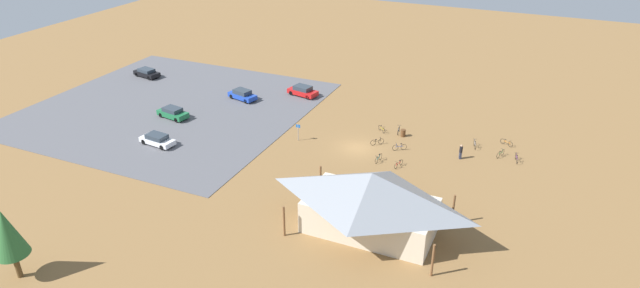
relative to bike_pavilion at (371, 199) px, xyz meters
The scene contains 22 objects.
ground 16.56m from the bike_pavilion, 65.79° to the right, with size 160.00×160.00×0.00m, color olive.
parking_lot_asphalt 38.18m from the bike_pavilion, 25.00° to the right, with size 36.23×35.31×0.05m, color #56565B.
bike_pavilion is the anchor object (origin of this frame).
trash_bin 20.39m from the bike_pavilion, 82.44° to the right, with size 0.60×0.60×0.90m, color brown.
lot_sign 19.65m from the bike_pavilion, 44.75° to the right, with size 0.56×0.08×2.20m.
pine_far_west 29.16m from the bike_pavilion, 36.64° to the left, with size 2.59×2.59×6.24m.
bicycle_white_mid_cluster 21.14m from the bike_pavilion, 80.60° to the right, with size 0.48×1.80×0.90m.
bicycle_yellow_lone_east 21.14m from the bike_pavilion, 74.92° to the right, with size 1.26×1.21×0.82m.
bicycle_black_near_sign 17.46m from the bike_pavilion, 73.75° to the right, with size 1.30×1.25×0.88m.
bicycle_red_lone_west 12.72m from the bike_pavilion, 85.62° to the right, with size 0.60×1.69×0.77m.
bicycle_teal_near_porch 13.36m from the bike_pavilion, 75.13° to the right, with size 0.48×1.75×0.85m.
bicycle_green_edge_south 21.50m from the bike_pavilion, 114.86° to the right, with size 0.70×1.55×0.86m.
bicycle_purple_front_row 21.94m from the bike_pavilion, 119.63° to the right, with size 0.56×1.75×0.87m.
bicycle_orange_edge_north 24.61m from the bike_pavilion, 112.23° to the right, with size 1.54×0.85×0.76m.
bicycle_blue_yard_left 16.59m from the bike_pavilion, 83.01° to the right, with size 1.49×1.00×0.90m.
bicycle_silver_trailside 21.56m from the bike_pavilion, 106.01° to the right, with size 0.63×1.71×0.91m.
car_white_far_end 29.31m from the bike_pavilion, 11.63° to the right, with size 4.51×2.18×1.34m.
car_black_near_entry 51.97m from the bike_pavilion, 28.12° to the right, with size 4.61×2.63×1.33m.
car_red_back_corner 33.70m from the bike_pavilion, 54.05° to the right, with size 4.64×2.69×1.47m.
car_blue_mid_lot 35.09m from the bike_pavilion, 39.71° to the right, with size 4.55×2.77×1.46m.
car_green_second_row 34.55m from the bike_pavilion, 22.27° to the right, with size 4.50×2.48×1.43m.
visitor_by_pavilion 17.84m from the bike_pavilion, 105.99° to the right, with size 0.36×0.39×1.74m.
Camera 1 is at (-18.86, 53.28, 28.76)m, focal length 30.23 mm.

